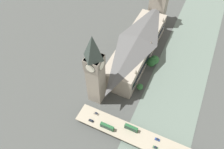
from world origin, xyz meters
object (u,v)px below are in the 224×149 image
Objects in this scene: double_decker_bus_mid at (131,128)px; car_northbound_tail at (96,113)px; double_decker_bus_lead at (107,127)px; car_southbound_mid at (155,148)px; car_northbound_mid at (157,139)px; car_southbound_tail at (91,121)px; victoria_tower at (158,5)px; road_bridge at (156,144)px; clock_tower at (95,70)px; parliament_hall at (137,47)px.

double_decker_bus_mid reaches higher than car_northbound_tail.
double_decker_bus_lead is 3.04× the size of car_southbound_mid.
car_northbound_tail is 1.11× the size of car_southbound_mid.
car_southbound_tail is (54.95, 7.86, -0.04)m from car_northbound_mid.
car_northbound_tail is 7.88m from car_southbound_tail.
car_southbound_tail is (55.59, 0.99, -0.02)m from car_southbound_mid.
victoria_tower is 166.08m from car_southbound_mid.
car_northbound_mid is at bearing -168.87° from double_decker_bus_lead.
road_bridge is 22.70m from double_decker_bus_mid.
car_southbound_mid reaches higher than car_northbound_tail.
double_decker_bus_mid is (-41.18, 19.25, -31.08)m from clock_tower.
road_bridge is at bearing 176.09° from car_northbound_tail.
car_northbound_mid is 0.88× the size of car_northbound_tail.
car_northbound_tail is at bearing 0.00° from car_northbound_mid.
clock_tower reaches higher than car_northbound_mid.
car_southbound_tail is at bearing 4.30° from road_bridge.
parliament_hall is 70.04m from clock_tower.
car_northbound_tail is at bearing 86.85° from parliament_hall.
parliament_hall reaches higher than car_northbound_mid.
double_decker_bus_mid is 23.67m from car_southbound_mid.
clock_tower is 1.38× the size of victoria_tower.
double_decker_bus_mid is at bearing 100.39° from victoria_tower.
double_decker_bus_lead is (-23.15, 26.47, -31.16)m from clock_tower.
parliament_hall is 28.14× the size of car_northbound_mid.
car_northbound_mid is (-63.28, 18.58, -33.12)m from clock_tower.
parliament_hall is 68.17m from victoria_tower.
clock_tower is 39.10m from car_northbound_tail.
double_decker_bus_lead is 2.74× the size of car_northbound_tail.
clock_tower reaches higher than car_northbound_tail.
car_northbound_mid is (-49.72, 82.83, -8.76)m from parliament_hall.
double_decker_bus_lead is 40.95m from car_northbound_mid.
car_southbound_tail is at bearing 1.02° from car_southbound_mid.
victoria_tower is 159.40m from car_northbound_mid.
double_decker_bus_lead is 19.42m from double_decker_bus_mid.
victoria_tower is (0.06, -67.40, 10.25)m from parliament_hall.
victoria_tower is (-13.51, -131.65, -14.11)m from clock_tower.
victoria_tower is at bearing -71.67° from car_northbound_mid.
car_southbound_mid is (-22.75, 6.19, -2.06)m from double_decker_bus_mid.
clock_tower reaches higher than car_southbound_mid.
car_southbound_tail reaches higher than road_bridge.
clock_tower is at bearing 78.08° from parliament_hall.
parliament_hall reaches higher than car_northbound_tail.
victoria_tower is 13.64× the size of car_southbound_mid.
parliament_hall is 103.24m from car_southbound_mid.
parliament_hall is at bearing -60.09° from road_bridge.
car_northbound_mid is at bearing -178.24° from double_decker_bus_mid.
car_northbound_tail is at bearing -94.85° from car_southbound_tail.
clock_tower is at bearing -19.38° from road_bridge.
car_southbound_mid is at bearing 100.23° from road_bridge.
clock_tower is 73.80m from car_northbound_mid.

